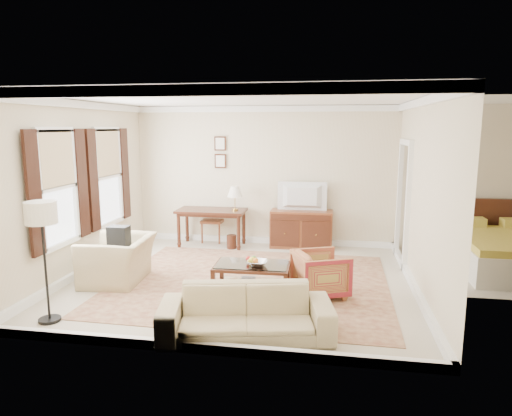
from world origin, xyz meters
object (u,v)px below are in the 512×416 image
(writing_desk, at_px, (212,215))
(striped_armchair, at_px, (320,272))
(coffee_table, at_px, (252,271))
(club_armchair, at_px, (118,252))
(tv, at_px, (302,187))
(sofa, at_px, (246,305))
(sideboard, at_px, (301,229))

(writing_desk, distance_m, striped_armchair, 3.46)
(coffee_table, xyz_separation_m, club_armchair, (-2.22, 0.20, 0.13))
(writing_desk, bearing_deg, coffee_table, -63.37)
(tv, xyz_separation_m, sofa, (-0.36, -4.19, -0.86))
(striped_armchair, relative_size, club_armchair, 0.66)
(sideboard, xyz_separation_m, tv, (0.00, -0.02, 0.87))
(striped_armchair, bearing_deg, sideboard, -13.10)
(sideboard, relative_size, sofa, 0.62)
(sideboard, distance_m, club_armchair, 3.81)
(writing_desk, distance_m, tv, 1.96)
(striped_armchair, xyz_separation_m, sofa, (-0.83, -1.49, 0.03))
(sideboard, bearing_deg, coffee_table, -100.81)
(coffee_table, height_order, sofa, sofa)
(writing_desk, bearing_deg, club_armchair, -110.27)
(tv, bearing_deg, writing_desk, 4.96)
(sideboard, relative_size, coffee_table, 1.12)
(sideboard, bearing_deg, writing_desk, -174.43)
(coffee_table, relative_size, striped_armchair, 1.53)
(coffee_table, height_order, striped_armchair, striped_armchair)
(sofa, bearing_deg, writing_desk, 99.11)
(tv, height_order, coffee_table, tv)
(sideboard, distance_m, tv, 0.87)
(sideboard, xyz_separation_m, coffee_table, (-0.54, -2.82, -0.03))
(writing_desk, height_order, striped_armchair, writing_desk)
(sideboard, distance_m, striped_armchair, 2.76)
(writing_desk, distance_m, sofa, 4.31)
(writing_desk, bearing_deg, striped_armchair, -47.51)
(writing_desk, xyz_separation_m, club_armchair, (-0.90, -2.44, -0.17))
(tv, bearing_deg, coffee_table, 79.12)
(striped_armchair, height_order, sofa, sofa)
(tv, xyz_separation_m, club_armchair, (-2.76, -2.60, -0.77))
(tv, distance_m, sofa, 4.29)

